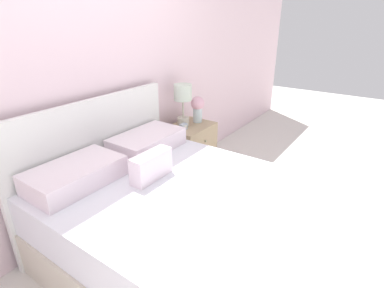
{
  "coord_description": "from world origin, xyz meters",
  "views": [
    {
      "loc": [
        -1.32,
        -1.87,
        1.62
      ],
      "look_at": [
        0.52,
        -0.58,
        0.66
      ],
      "focal_mm": 28.0,
      "sensor_mm": 36.0,
      "label": 1
    }
  ],
  "objects_px": {
    "bed": "(198,231)",
    "table_lamp": "(183,99)",
    "flower_vase": "(198,107)",
    "nightstand": "(190,152)",
    "alarm_clock": "(184,127)"
  },
  "relations": [
    {
      "from": "bed",
      "to": "table_lamp",
      "type": "height_order",
      "value": "bed"
    },
    {
      "from": "flower_vase",
      "to": "table_lamp",
      "type": "bearing_deg",
      "value": 161.2
    },
    {
      "from": "table_lamp",
      "to": "bed",
      "type": "bearing_deg",
      "value": -139.35
    },
    {
      "from": "bed",
      "to": "flower_vase",
      "type": "distance_m",
      "value": 1.48
    },
    {
      "from": "nightstand",
      "to": "flower_vase",
      "type": "xyz_separation_m",
      "value": [
        0.14,
        0.0,
        0.46
      ]
    },
    {
      "from": "bed",
      "to": "flower_vase",
      "type": "height_order",
      "value": "bed"
    },
    {
      "from": "flower_vase",
      "to": "alarm_clock",
      "type": "relative_size",
      "value": 3.51
    },
    {
      "from": "nightstand",
      "to": "flower_vase",
      "type": "relative_size",
      "value": 2.16
    },
    {
      "from": "bed",
      "to": "nightstand",
      "type": "height_order",
      "value": "bed"
    },
    {
      "from": "bed",
      "to": "nightstand",
      "type": "relative_size",
      "value": 3.61
    },
    {
      "from": "nightstand",
      "to": "alarm_clock",
      "type": "height_order",
      "value": "alarm_clock"
    },
    {
      "from": "table_lamp",
      "to": "alarm_clock",
      "type": "height_order",
      "value": "table_lamp"
    },
    {
      "from": "alarm_clock",
      "to": "flower_vase",
      "type": "bearing_deg",
      "value": 3.69
    },
    {
      "from": "bed",
      "to": "flower_vase",
      "type": "relative_size",
      "value": 7.81
    },
    {
      "from": "nightstand",
      "to": "flower_vase",
      "type": "height_order",
      "value": "flower_vase"
    }
  ]
}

